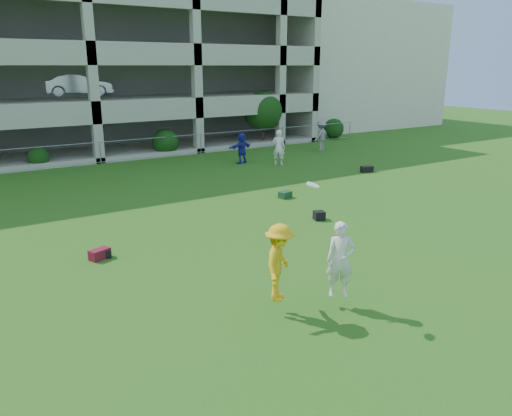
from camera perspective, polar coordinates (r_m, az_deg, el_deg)
ground at (r=11.82m, az=9.38°, el=-9.69°), size 100.00×100.00×0.00m
stucco_building at (r=46.90m, az=7.81°, el=15.71°), size 16.00×14.00×10.00m
bystander_d at (r=26.97m, az=-1.64°, el=6.86°), size 1.59×0.80×1.64m
bystander_e at (r=26.51m, az=2.60°, el=6.93°), size 0.79×0.79×1.86m
bystander_f at (r=31.36m, az=7.44°, el=8.21°), size 1.34×1.01×1.85m
bag_red_a at (r=14.28m, az=-17.43°, el=-5.04°), size 0.62×0.48×0.28m
bag_black_b at (r=14.33m, az=-17.02°, el=-5.05°), size 0.45×0.35×0.22m
bag_green_c at (r=19.90m, az=3.35°, el=1.54°), size 0.57×0.46×0.26m
crate_d at (r=17.16m, az=7.22°, el=-0.85°), size 0.44×0.44×0.30m
bag_black_e at (r=25.34m, az=12.55°, el=4.36°), size 0.64×0.39×0.30m
frisbee_contest at (r=10.48m, az=4.58°, el=-6.14°), size 2.24×1.38×2.56m
parking_garage at (r=36.27m, az=-22.06°, el=16.32°), size 30.00×14.00×12.00m
fence at (r=28.14m, az=-17.38°, el=6.10°), size 36.06×0.06×1.20m
shrub_row at (r=30.18m, az=-9.41°, el=8.95°), size 34.38×2.52×3.50m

